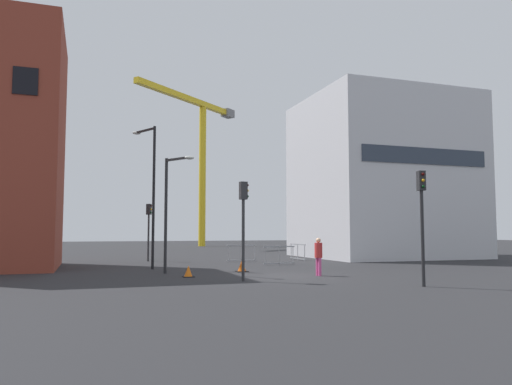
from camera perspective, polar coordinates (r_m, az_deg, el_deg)
ground at (r=21.97m, az=3.84°, el=-9.51°), size 160.00×160.00×0.00m
office_block at (r=39.26m, az=14.25°, el=1.61°), size 11.56×10.51×11.99m
construction_crane at (r=65.71m, az=-6.44°, el=5.54°), size 15.21×13.29×19.28m
streetlamp_tall at (r=26.44m, az=-11.93°, el=0.95°), size 1.07×1.71×7.41m
streetlamp_short at (r=23.28m, az=-9.83°, el=-1.09°), size 1.11×1.51×5.35m
traffic_light_corner at (r=19.54m, az=-1.45°, el=-2.47°), size 0.38×0.27×3.88m
traffic_light_crosswalk at (r=18.55m, az=18.48°, el=-1.77°), size 0.30×0.39×4.08m
traffic_light_far at (r=33.12m, az=-12.19°, el=-3.37°), size 0.38×0.36×3.71m
pedestrian_walking at (r=22.04m, az=7.17°, el=-6.98°), size 0.34×0.34×1.65m
safety_barrier_front at (r=33.91m, az=4.80°, el=-6.77°), size 0.07×2.55×1.08m
safety_barrier_rear at (r=31.88m, az=-1.66°, el=-6.93°), size 1.95×0.07×1.08m
safety_barrier_left_run at (r=28.98m, az=2.68°, el=-7.18°), size 1.99×0.22×1.08m
traffic_cone_by_barrier at (r=21.53m, az=-7.76°, el=-9.00°), size 0.48×0.48×0.48m
traffic_cone_striped at (r=24.11m, az=-1.64°, el=-8.46°), size 0.55×0.55×0.56m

